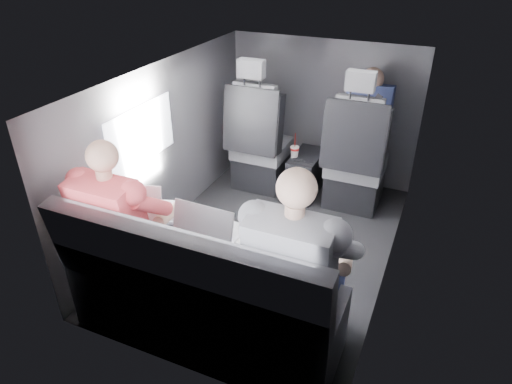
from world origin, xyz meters
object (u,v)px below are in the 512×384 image
at_px(soda_cup, 295,151).
at_px(laptop_black, 302,256).
at_px(rear_bench, 202,300).
at_px(front_seat_right, 355,166).
at_px(passenger_rear_right, 299,269).
at_px(laptop_white, 145,209).
at_px(front_seat_left, 260,149).
at_px(center_console, 306,175).
at_px(passenger_front_right, 367,118).
at_px(laptop_silver, 212,230).
at_px(passenger_rear_left, 128,225).

height_order(soda_cup, laptop_black, laptop_black).
bearing_deg(rear_bench, soda_cup, 92.68).
bearing_deg(front_seat_right, passenger_rear_right, -87.11).
distance_m(laptop_white, laptop_black, 1.07).
height_order(laptop_white, passenger_rear_right, passenger_rear_right).
xyz_separation_m(front_seat_right, soda_cup, (-0.54, -0.06, 0.06)).
height_order(front_seat_left, center_console, front_seat_left).
bearing_deg(passenger_rear_right, laptop_white, 170.56).
distance_m(front_seat_right, passenger_front_right, 0.43).
bearing_deg(laptop_silver, laptop_black, -1.33).
bearing_deg(passenger_rear_left, laptop_black, 6.96).
height_order(soda_cup, laptop_white, laptop_white).
xyz_separation_m(rear_bench, laptop_black, (0.52, 0.23, 0.32)).
relative_size(front_seat_left, passenger_rear_left, 1.04).
bearing_deg(laptop_black, rear_bench, -156.55).
relative_size(front_seat_left, center_console, 2.64).
xyz_separation_m(laptop_white, laptop_black, (1.07, -0.05, -0.01)).
xyz_separation_m(laptop_white, passenger_rear_right, (1.09, -0.18, 0.01)).
relative_size(front_seat_right, laptop_white, 2.92).
xyz_separation_m(front_seat_right, laptop_white, (-1.00, -1.63, 0.24)).
bearing_deg(soda_cup, laptop_black, -69.51).
bearing_deg(rear_bench, laptop_white, 153.31).
distance_m(center_console, laptop_black, 1.84).
distance_m(laptop_black, passenger_front_right, 1.94).
bearing_deg(front_seat_right, center_console, 174.93).
height_order(laptop_black, passenger_rear_right, passenger_rear_right).
relative_size(front_seat_left, rear_bench, 0.79).
bearing_deg(rear_bench, front_seat_left, 103.31).
bearing_deg(passenger_front_right, front_seat_right, -93.02).
bearing_deg(center_console, laptop_silver, -91.53).
bearing_deg(front_seat_left, passenger_rear_left, -92.99).
distance_m(front_seat_right, soda_cup, 0.54).
distance_m(front_seat_right, passenger_rear_right, 1.83).
height_order(front_seat_right, laptop_white, front_seat_right).
bearing_deg(front_seat_left, center_console, 5.07).
height_order(rear_bench, laptop_black, rear_bench).
bearing_deg(laptop_white, front_seat_left, 86.53).
bearing_deg(soda_cup, laptop_white, -106.39).
xyz_separation_m(front_seat_left, laptop_black, (0.97, -1.68, 0.23)).
bearing_deg(laptop_silver, front_seat_left, 103.67).
bearing_deg(passenger_rear_left, front_seat_left, 87.01).
height_order(center_console, passenger_front_right, passenger_front_right).
height_order(front_seat_left, laptop_white, front_seat_left).
height_order(front_seat_left, laptop_silver, front_seat_left).
bearing_deg(center_console, front_seat_right, -5.07).
bearing_deg(laptop_silver, soda_cup, 91.46).
bearing_deg(soda_cup, passenger_rear_left, -104.65).
distance_m(rear_bench, soda_cup, 1.85).
relative_size(laptop_silver, passenger_rear_right, 0.30).
bearing_deg(front_seat_left, soda_cup, -8.65).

